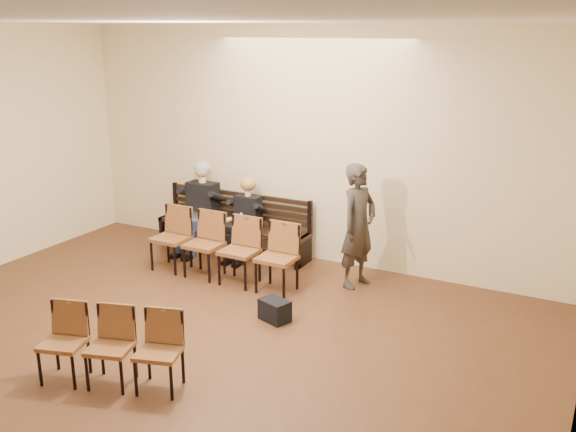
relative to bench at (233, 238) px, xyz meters
The scene contains 11 objects.
ground 4.81m from the bench, 75.25° to the right, with size 10.00×10.00×0.00m, color #57321E.
room_walls 4.67m from the bench, 72.41° to the right, with size 8.02×10.01×3.51m.
bench is the anchor object (origin of this frame).
seated_man 0.74m from the bench, 167.28° to the right, with size 0.60×0.83×1.44m, color black, non-canonical shape.
seated_woman 0.48m from the bench, 21.08° to the right, with size 0.49×0.68×1.14m, color black, non-canonical shape.
laptop 0.66m from the bench, 152.38° to the right, with size 0.34×0.27×0.25m, color #B4B3B8.
water_bottle 0.62m from the bench, 41.73° to the right, with size 0.07×0.07×0.22m, color silver.
bag 2.60m from the bench, 46.02° to the right, with size 0.36×0.25×0.27m, color black.
passerby 2.41m from the bench, ahead, with size 0.72×0.47×1.97m, color #342F2B.
chair_row_front 1.19m from the bench, 64.91° to the right, with size 2.27×0.51×0.93m, color brown.
chair_row_back 4.06m from the bench, 74.61° to the right, with size 1.43×0.44×0.80m, color brown.
Camera 1 is at (4.08, -3.48, 3.45)m, focal length 40.00 mm.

